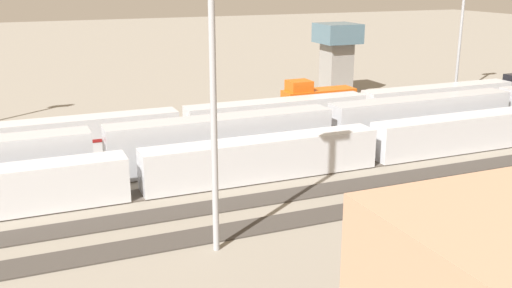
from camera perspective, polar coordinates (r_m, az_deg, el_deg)
The scene contains 14 objects.
ground_plane at distance 59.34m, azimuth -2.62°, elevation -2.06°, with size 400.00×400.00×0.00m, color gray.
track_bed_0 at distance 73.03m, azimuth -6.66°, elevation 1.43°, with size 140.00×2.80×0.12m, color #3D3833.
track_bed_1 at distance 68.40m, azimuth -5.50°, elevation 0.44°, with size 140.00×2.80×0.12m, color #4C443D.
track_bed_2 at distance 63.83m, azimuth -4.16°, elevation -0.69°, with size 140.00×2.80×0.12m, color #4C443D.
track_bed_3 at distance 59.33m, azimuth -2.62°, elevation -2.00°, with size 140.00×2.80×0.12m, color #4C443D.
track_bed_4 at distance 54.91m, azimuth -0.82°, elevation -3.52°, with size 140.00×2.80×0.12m, color #4C443D.
track_bed_5 at distance 50.60m, azimuth 1.29°, elevation -5.29°, with size 140.00×2.80×0.12m, color #3D3833.
track_bed_6 at distance 46.43m, azimuth 3.80°, elevation -7.38°, with size 140.00×2.80×0.12m, color #3D3833.
train_on_track_0 at distance 79.22m, azimuth 5.94°, elevation 4.19°, with size 10.00×3.00×5.00m.
train_on_track_1 at distance 66.81m, azimuth -9.05°, elevation 1.69°, with size 139.00×3.06×4.40m.
train_on_track_4 at distance 54.31m, azimuth -0.69°, elevation -1.50°, with size 114.80×3.00×4.40m.
train_on_track_3 at distance 58.35m, azimuth -3.28°, elevation 0.31°, with size 119.80×3.00×5.00m.
light_mast_3 at distance 37.65m, azimuth -4.33°, elevation 11.34°, with size 2.80×0.70×23.80m.
control_tower at distance 94.03m, azimuth 7.88°, elevation 8.79°, with size 6.00×6.00×11.15m.
Camera 1 is at (19.12, 52.97, 18.71)m, focal length 41.09 mm.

